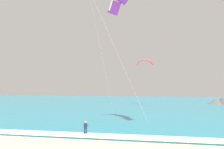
{
  "coord_description": "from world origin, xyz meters",
  "views": [
    {
      "loc": [
        8.1,
        -5.54,
        5.45
      ],
      "look_at": [
        3.72,
        18.96,
        7.31
      ],
      "focal_mm": 31.03,
      "sensor_mm": 36.0,
      "label": 1
    }
  ],
  "objects": [
    {
      "name": "headland_right",
      "position": [
        34.07,
        68.34,
        1.23
      ],
      "size": [
        9.54,
        7.63,
        3.39
      ],
      "color": "#47423D",
      "rests_on": "ground"
    },
    {
      "name": "kite_distant",
      "position": [
        7.58,
        55.8,
        14.05
      ],
      "size": [
        5.49,
        1.77,
        1.98
      ],
      "color": "red"
    },
    {
      "name": "sea",
      "position": [
        0.0,
        74.96,
        0.1
      ],
      "size": [
        200.0,
        120.0,
        0.2
      ],
      "primitive_type": "cube",
      "color": "teal",
      "rests_on": "ground"
    },
    {
      "name": "kitesurfer",
      "position": [
        1.02,
        16.51,
        0.94
      ],
      "size": [
        0.55,
        0.53,
        1.69
      ],
      "color": "#191E38",
      "rests_on": "ground"
    },
    {
      "name": "surfboard",
      "position": [
        1.02,
        16.49,
        0.03
      ],
      "size": [
        0.49,
        1.41,
        0.09
      ],
      "color": "yellow",
      "rests_on": "ground"
    },
    {
      "name": "surf_foam",
      "position": [
        0.0,
        15.96,
        0.22
      ],
      "size": [
        200.0,
        2.22,
        0.04
      ],
      "primitive_type": "cube",
      "color": "white",
      "rests_on": "sea"
    }
  ]
}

